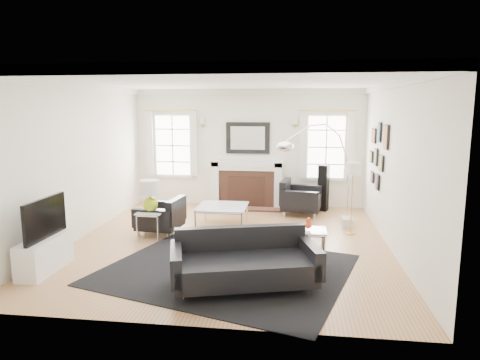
# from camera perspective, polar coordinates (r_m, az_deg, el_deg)

# --- Properties ---
(floor) EXTENTS (6.00, 6.00, 0.00)m
(floor) POSITION_cam_1_polar(r_m,az_deg,el_deg) (7.68, -1.44, -8.27)
(floor) COLOR #A06C43
(floor) RESTS_ON ground
(back_wall) EXTENTS (5.50, 0.04, 2.80)m
(back_wall) POSITION_cam_1_polar(r_m,az_deg,el_deg) (10.33, 1.07, 4.26)
(back_wall) COLOR white
(back_wall) RESTS_ON floor
(front_wall) EXTENTS (5.50, 0.04, 2.80)m
(front_wall) POSITION_cam_1_polar(r_m,az_deg,el_deg) (4.48, -7.40, -2.77)
(front_wall) COLOR white
(front_wall) RESTS_ON floor
(left_wall) EXTENTS (0.04, 6.00, 2.80)m
(left_wall) POSITION_cam_1_polar(r_m,az_deg,el_deg) (8.26, -20.72, 2.32)
(left_wall) COLOR white
(left_wall) RESTS_ON floor
(right_wall) EXTENTS (0.04, 6.00, 2.80)m
(right_wall) POSITION_cam_1_polar(r_m,az_deg,el_deg) (7.47, 19.86, 1.67)
(right_wall) COLOR white
(right_wall) RESTS_ON floor
(ceiling) EXTENTS (5.50, 6.00, 0.02)m
(ceiling) POSITION_cam_1_polar(r_m,az_deg,el_deg) (7.33, -1.54, 13.06)
(ceiling) COLOR white
(ceiling) RESTS_ON back_wall
(crown_molding) EXTENTS (5.50, 6.00, 0.12)m
(crown_molding) POSITION_cam_1_polar(r_m,az_deg,el_deg) (7.32, -1.53, 12.59)
(crown_molding) COLOR white
(crown_molding) RESTS_ON back_wall
(fireplace) EXTENTS (1.70, 0.69, 1.11)m
(fireplace) POSITION_cam_1_polar(r_m,az_deg,el_deg) (10.24, 0.93, -0.63)
(fireplace) COLOR white
(fireplace) RESTS_ON floor
(mantel_mirror) EXTENTS (1.05, 0.07, 0.75)m
(mantel_mirror) POSITION_cam_1_polar(r_m,az_deg,el_deg) (10.27, 1.05, 5.62)
(mantel_mirror) COLOR black
(mantel_mirror) RESTS_ON back_wall
(window_left) EXTENTS (1.24, 0.15, 1.62)m
(window_left) POSITION_cam_1_polar(r_m,az_deg,el_deg) (10.64, -8.94, 4.61)
(window_left) COLOR white
(window_left) RESTS_ON back_wall
(window_right) EXTENTS (1.24, 0.15, 1.62)m
(window_right) POSITION_cam_1_polar(r_m,az_deg,el_deg) (10.24, 11.42, 4.35)
(window_right) COLOR white
(window_right) RESTS_ON back_wall
(gallery_wall) EXTENTS (0.04, 1.73, 1.29)m
(gallery_wall) POSITION_cam_1_polar(r_m,az_deg,el_deg) (8.71, 17.89, 3.70)
(gallery_wall) COLOR black
(gallery_wall) RESTS_ON right_wall
(tv_unit) EXTENTS (0.35, 1.00, 1.09)m
(tv_unit) POSITION_cam_1_polar(r_m,az_deg,el_deg) (6.88, -24.58, -8.43)
(tv_unit) COLOR white
(tv_unit) RESTS_ON floor
(area_rug) EXTENTS (4.06, 3.68, 0.01)m
(area_rug) POSITION_cam_1_polar(r_m,az_deg,el_deg) (6.44, -1.80, -11.80)
(area_rug) COLOR black
(area_rug) RESTS_ON floor
(sofa) EXTENTS (2.06, 1.34, 0.62)m
(sofa) POSITION_cam_1_polar(r_m,az_deg,el_deg) (5.74, 0.52, -10.98)
(sofa) COLOR black
(sofa) RESTS_ON floor
(armchair_left) EXTENTS (0.85, 0.93, 0.57)m
(armchair_left) POSITION_cam_1_polar(r_m,az_deg,el_deg) (8.23, -10.25, -4.90)
(armchair_left) COLOR black
(armchair_left) RESTS_ON floor
(armchair_right) EXTENTS (0.96, 1.04, 0.63)m
(armchair_right) POSITION_cam_1_polar(r_m,az_deg,el_deg) (9.63, 7.82, -2.51)
(armchair_right) COLOR black
(armchair_right) RESTS_ON floor
(coffee_table) EXTENTS (0.97, 0.97, 0.43)m
(coffee_table) POSITION_cam_1_polar(r_m,az_deg,el_deg) (8.54, -2.38, -3.67)
(coffee_table) COLOR silver
(coffee_table) RESTS_ON floor
(side_table_left) EXTENTS (0.46, 0.46, 0.51)m
(side_table_left) POSITION_cam_1_polar(r_m,az_deg,el_deg) (7.94, -11.80, -4.86)
(side_table_left) COLOR silver
(side_table_left) RESTS_ON floor
(nesting_table) EXTENTS (0.53, 0.45, 0.59)m
(nesting_table) POSITION_cam_1_polar(r_m,az_deg,el_deg) (6.43, 9.05, -7.59)
(nesting_table) COLOR silver
(nesting_table) RESTS_ON floor
(gourd_lamp) EXTENTS (0.36, 0.36, 0.58)m
(gourd_lamp) POSITION_cam_1_polar(r_m,az_deg,el_deg) (7.84, -11.90, -1.78)
(gourd_lamp) COLOR #A9C518
(gourd_lamp) RESTS_ON side_table_left
(orange_vase) EXTENTS (0.10, 0.10, 0.17)m
(orange_vase) POSITION_cam_1_polar(r_m,az_deg,el_deg) (6.37, 9.10, -5.76)
(orange_vase) COLOR red
(orange_vase) RESTS_ON nesting_table
(arc_floor_lamp) EXTENTS (1.52, 1.40, 2.15)m
(arc_floor_lamp) POSITION_cam_1_polar(r_m,az_deg,el_deg) (8.11, 10.44, 0.95)
(arc_floor_lamp) COLOR silver
(arc_floor_lamp) RESTS_ON floor
(stick_floor_lamp) EXTENTS (0.28, 0.28, 1.37)m
(stick_floor_lamp) POSITION_cam_1_polar(r_m,az_deg,el_deg) (8.16, 14.84, 1.01)
(stick_floor_lamp) COLOR gold
(stick_floor_lamp) RESTS_ON floor
(speaker_tower) EXTENTS (0.28, 0.28, 1.07)m
(speaker_tower) POSITION_cam_1_polar(r_m,az_deg,el_deg) (10.06, 11.05, -1.04)
(speaker_tower) COLOR black
(speaker_tower) RESTS_ON floor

